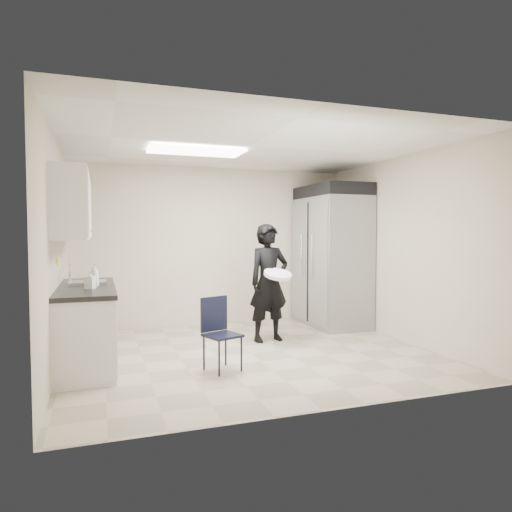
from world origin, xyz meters
name	(u,v)px	position (x,y,z in m)	size (l,w,h in m)	color
floor	(251,353)	(0.00, 0.00, 0.00)	(4.50, 4.50, 0.00)	#B1A18B
ceiling	(251,146)	(0.00, 0.00, 2.60)	(4.50, 4.50, 0.00)	silver
back_wall	(213,246)	(0.00, 2.00, 1.30)	(4.50, 4.50, 0.00)	beige
left_wall	(55,253)	(-2.25, 0.00, 1.30)	(4.00, 4.00, 0.00)	beige
right_wall	(401,249)	(2.25, 0.00, 1.30)	(4.00, 4.00, 0.00)	beige
ceiling_panel	(196,151)	(-0.60, 0.40, 2.57)	(1.20, 0.60, 0.02)	white
lower_counter	(87,327)	(-1.95, 0.20, 0.43)	(0.60, 1.90, 0.86)	silver
countertop	(86,288)	(-1.95, 0.20, 0.89)	(0.64, 1.95, 0.05)	black
sink	(88,287)	(-1.93, 0.45, 0.87)	(0.42, 0.40, 0.14)	gray
faucet	(70,275)	(-2.13, 0.45, 1.02)	(0.02, 0.02, 0.24)	silver
upper_cabinets	(73,207)	(-2.08, 0.20, 1.83)	(0.35, 1.80, 0.75)	silver
towel_dispenser	(72,226)	(-2.14, 1.35, 1.62)	(0.22, 0.30, 0.35)	black
notice_sticker_left	(57,260)	(-2.24, 0.10, 1.22)	(0.00, 0.12, 0.07)	yellow
notice_sticker_right	(58,263)	(-2.24, 0.30, 1.18)	(0.00, 0.12, 0.07)	yellow
commercial_fridge	(331,262)	(1.83, 1.27, 1.05)	(0.80, 1.35, 2.10)	gray
fridge_compressor	(332,192)	(1.83, 1.27, 2.20)	(0.80, 1.35, 0.20)	black
folding_chair	(223,335)	(-0.52, -0.59, 0.39)	(0.35, 0.35, 0.79)	black
man_tuxedo	(269,283)	(0.45, 0.56, 0.82)	(0.60, 0.40, 1.65)	black
bucket_lid	(278,274)	(0.49, 0.31, 0.96)	(0.38, 0.38, 0.05)	white
soap_bottle_a	(94,275)	(-1.85, 0.07, 1.04)	(0.10, 0.10, 0.27)	white
soap_bottle_b	(90,279)	(-1.90, -0.10, 1.01)	(0.09, 0.10, 0.21)	#A09EA9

